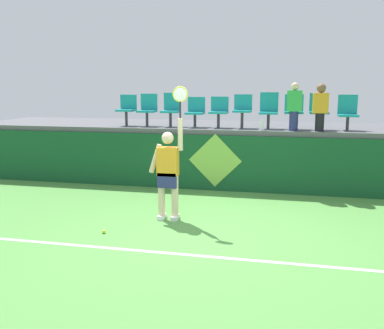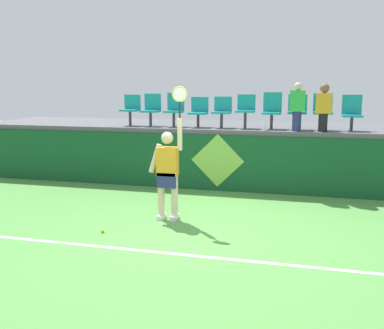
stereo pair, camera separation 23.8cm
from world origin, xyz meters
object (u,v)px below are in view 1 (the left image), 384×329
stadium_chair_5 (243,109)px  spectator_0 (294,106)px  stadium_chair_7 (294,110)px  spectator_1 (320,106)px  stadium_chair_1 (148,108)px  stadium_chair_8 (319,109)px  stadium_chair_9 (348,111)px  stadium_chair_6 (269,109)px  water_bottle (262,125)px  stadium_chair_0 (127,108)px  stadium_chair_4 (219,110)px  stadium_chair_2 (171,108)px  tennis_ball (104,231)px  stadium_chair_3 (196,111)px  tennis_player (168,171)px

stadium_chair_5 → spectator_0: size_ratio=0.74×
stadium_chair_7 → spectator_1: 0.72m
stadium_chair_1 → stadium_chair_8: stadium_chair_8 is taller
stadium_chair_9 → spectator_1: size_ratio=0.76×
stadium_chair_5 → stadium_chair_7: stadium_chair_7 is taller
stadium_chair_6 → spectator_1: (1.17, -0.42, 0.10)m
stadium_chair_8 → spectator_0: 0.71m
spectator_0 → stadium_chair_6: bearing=145.6°
stadium_chair_5 → stadium_chair_8: (1.80, 0.01, 0.01)m
water_bottle → stadium_chair_0: stadium_chair_0 is taller
stadium_chair_0 → stadium_chair_5: 2.99m
stadium_chair_4 → stadium_chair_9: (3.03, 0.01, 0.01)m
stadium_chair_9 → stadium_chair_2: bearing=-180.0°
stadium_chair_8 → tennis_ball: bearing=-132.2°
stadium_chair_1 → stadium_chair_0: bearing=-179.4°
stadium_chair_4 → spectator_0: size_ratio=0.69×
stadium_chair_7 → stadium_chair_6: bearing=179.3°
stadium_chair_6 → stadium_chair_8: (1.17, -0.01, 0.01)m
water_bottle → stadium_chair_3: 1.77m
stadium_chair_6 → stadium_chair_8: bearing=-0.3°
tennis_ball → stadium_chair_4: stadium_chair_4 is taller
tennis_player → stadium_chair_1: 3.52m
tennis_player → stadium_chair_4: 3.25m
stadium_chair_1 → stadium_chair_9: (4.88, 0.00, -0.02)m
stadium_chair_1 → spectator_0: size_ratio=0.75×
water_bottle → stadium_chair_7: bearing=34.8°
stadium_chair_1 → stadium_chair_7: size_ratio=1.00×
tennis_player → spectator_0: bearing=49.9°
stadium_chair_4 → stadium_chair_9: stadium_chair_9 is taller
tennis_ball → stadium_chair_0: bearing=104.9°
water_bottle → spectator_0: 0.86m
stadium_chair_8 → spectator_0: spectator_0 is taller
spectator_0 → water_bottle: bearing=-171.7°
stadium_chair_3 → stadium_chair_1: bearing=179.8°
stadium_chair_7 → stadium_chair_2: bearing=179.9°
tennis_player → stadium_chair_2: size_ratio=2.91×
stadium_chair_0 → spectator_0: bearing=-5.3°
stadium_chair_6 → tennis_player: bearing=-118.4°
stadium_chair_6 → stadium_chair_0: bearing=-179.8°
stadium_chair_3 → stadium_chair_2: bearing=179.4°
stadium_chair_6 → stadium_chair_1: bearing=-179.9°
stadium_chair_3 → stadium_chair_5: stadium_chair_5 is taller
tennis_ball → water_bottle: water_bottle is taller
tennis_ball → stadium_chair_0: 4.62m
tennis_ball → water_bottle: 4.58m
stadium_chair_1 → spectator_1: size_ratio=0.77×
stadium_chair_0 → stadium_chair_5: size_ratio=0.97×
water_bottle → stadium_chair_3: (-1.67, 0.50, 0.29)m
tennis_player → stadium_chair_1: size_ratio=3.00×
stadium_chair_9 → stadium_chair_0: bearing=-179.9°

